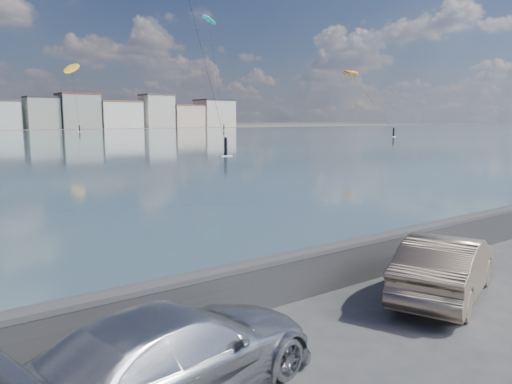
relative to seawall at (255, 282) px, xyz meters
The scene contains 7 objects.
ground 2.76m from the seawall, 90.00° to the right, with size 700.00×700.00×0.00m, color #333335.
seawall is the anchor object (origin of this frame).
car_silver 3.47m from the seawall, 145.23° to the right, with size 1.88×4.62×1.34m, color #B0B2B6.
car_champagne 4.27m from the seawall, 26.02° to the right, with size 1.47×4.21×1.39m, color tan.
kitesurfer_11 156.14m from the seawall, 74.29° to the left, with size 9.00×15.54×21.58m.
kitesurfer_14 158.86m from the seawall, 58.75° to the left, with size 10.44×12.15×36.15m.
kitesurfer_15 108.74m from the seawall, 41.63° to the left, with size 10.53×17.21×14.62m.
Camera 1 is at (-5.84, -5.14, 3.89)m, focal length 35.00 mm.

